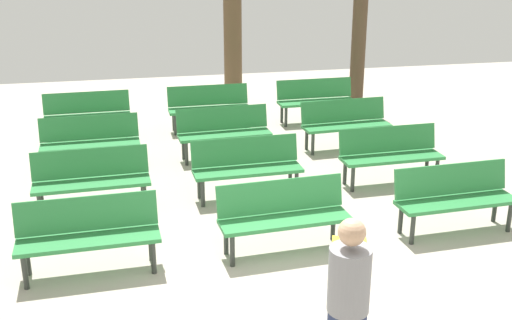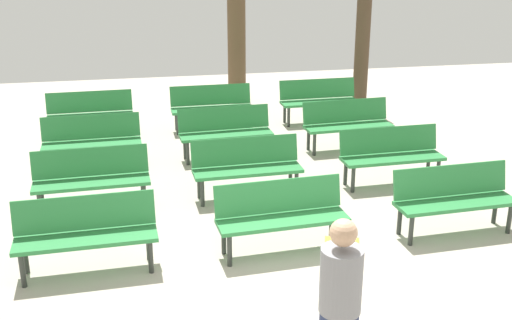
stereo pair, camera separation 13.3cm
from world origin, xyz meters
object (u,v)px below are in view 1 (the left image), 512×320
Objects in this scene: bench_r1_c2 at (390,152)px; bench_r2_c1 at (224,130)px; bench_r1_c0 at (91,177)px; tree_1 at (358,47)px; bench_r0_c1 at (283,212)px; bench_r1_c1 at (247,164)px; bench_r2_c2 at (345,121)px; bench_r0_c0 at (88,231)px; tree_0 at (233,40)px; bench_r3_c1 at (209,105)px; bench_r3_c2 at (316,98)px; bench_r3_c0 at (87,113)px; bench_r2_c0 at (90,139)px; bench_r0_c2 at (454,195)px; visitor_with_backpack at (348,298)px.

bench_r2_c1 is at bearing 142.11° from bench_r1_c2.
bench_r1_c0 is 0.59× the size of tree_1.
bench_r1_c2 is at bearing 36.56° from bench_r0_c1.
bench_r0_c1 and bench_r1_c1 have the same top height.
bench_r2_c1 is 2.24m from bench_r2_c2.
bench_r2_c2 is (4.39, 3.68, 0.00)m from bench_r0_c0.
tree_1 reaches higher than bench_r0_c1.
bench_r1_c0 is 6.65m from tree_0.
bench_r1_c2 is at bearing -56.10° from bench_r3_c1.
bench_r2_c2 is 2.80m from bench_r3_c1.
bench_r0_c1 is 5.79m from bench_r3_c2.
bench_r3_c0 is (-2.50, 5.21, 0.00)m from bench_r0_c1.
bench_r2_c0 is 1.73m from bench_r3_c0.
bench_r2_c1 is at bearing 122.41° from bench_r0_c2.
visitor_with_backpack is at bearing -94.91° from tree_0.
bench_r0_c0 is at bearing -143.42° from bench_r2_c2.
tree_1 reaches higher than bench_r1_c0.
bench_r3_c1 is at bearing -178.11° from bench_r3_c2.
bench_r1_c2 is (4.50, 1.91, 0.00)m from bench_r0_c0.
bench_r0_c1 and bench_r2_c0 have the same top height.
tree_0 is at bearing 153.40° from tree_1.
bench_r0_c0 and bench_r3_c0 have the same top height.
bench_r2_c1 and bench_r3_c2 have the same top height.
bench_r3_c0 is 1.00× the size of bench_r3_c2.
bench_r3_c2 is (4.58, 0.20, 0.00)m from bench_r3_c0.
tree_0 reaches higher than visitor_with_backpack.
bench_r0_c0 is at bearing -142.29° from bench_r1_c1.
bench_r0_c2 is 3.56m from bench_r2_c2.
bench_r1_c2 is 5.77m from bench_r3_c0.
bench_r0_c0 is 8.23m from tree_0.
bench_r3_c0 is (-0.20, 5.25, 0.00)m from bench_r0_c0.
tree_0 is (3.23, 2.34, 0.91)m from bench_r3_c0.
bench_r0_c2 is (4.62, 0.12, 0.00)m from bench_r0_c0.
bench_r1_c0 is 1.00× the size of bench_r2_c1.
visitor_with_backpack is (-0.05, -4.42, 0.43)m from bench_r1_c1.
bench_r1_c2 is at bearing -99.16° from visitor_with_backpack.
bench_r1_c0 and bench_r1_c1 have the same top height.
bench_r2_c0 is at bearing 179.27° from bench_r2_c1.
bench_r0_c2 and bench_r1_c2 have the same top height.
visitor_with_backpack is (-0.15, -2.65, 0.43)m from bench_r0_c1.
bench_r1_c0 is 2.86m from bench_r2_c1.
bench_r0_c1 and bench_r3_c2 have the same top height.
bench_r2_c2 is 4.85m from bench_r3_c0.
bench_r1_c1 is 1.80m from bench_r2_c1.
bench_r1_c1 is at bearing -0.73° from bench_r1_c0.
tree_1 is (3.45, 0.98, 0.87)m from bench_r3_c1.
visitor_with_backpack is at bearing -52.40° from bench_r0_c0.
bench_r3_c2 is at bearing 65.21° from bench_r0_c1.
bench_r0_c0 is 1.00× the size of bench_r1_c2.
bench_r2_c0 is at bearing 141.43° from bench_r1_c1.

